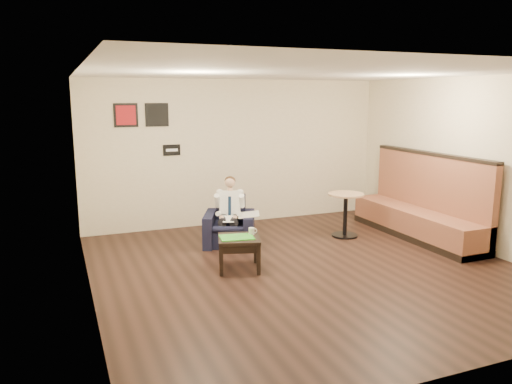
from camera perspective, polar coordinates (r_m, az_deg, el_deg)
name	(u,v)px	position (r m, az deg, el deg)	size (l,w,h in m)	color
ground	(308,269)	(7.41, 5.96, -8.72)	(6.00, 6.00, 0.00)	black
wall_back	(237,152)	(9.79, -2.15, 4.55)	(6.00, 0.02, 2.80)	#EFE3C4
wall_front	(475,224)	(4.69, 23.73, -3.33)	(6.00, 0.02, 2.80)	#EFE3C4
wall_left	(86,189)	(6.25, -18.87, 0.36)	(0.02, 6.00, 2.80)	#EFE3C4
wall_right	(473,164)	(8.87, 23.55, 2.99)	(0.02, 6.00, 2.80)	#EFE3C4
ceiling	(312,72)	(6.99, 6.42, 13.45)	(6.00, 6.00, 0.02)	white
seating_sign	(172,150)	(9.40, -9.61, 4.76)	(0.32, 0.02, 0.20)	black
art_print_left	(126,115)	(9.22, -14.65, 8.49)	(0.42, 0.03, 0.42)	#AC151B
art_print_right	(157,115)	(9.31, -11.26, 8.65)	(0.42, 0.03, 0.42)	black
armchair	(229,221)	(8.45, -3.06, -3.38)	(0.82, 0.82, 0.80)	black
seated_man	(229,214)	(8.32, -3.13, -2.58)	(0.52, 0.78, 1.09)	white
lap_papers	(228,219)	(8.25, -3.18, -3.10)	(0.18, 0.26, 0.01)	white
newspaper	(249,215)	(8.31, -0.83, -2.59)	(0.35, 0.43, 0.01)	silver
side_table	(239,253)	(7.29, -1.95, -7.00)	(0.59, 0.59, 0.48)	black
green_folder	(237,237)	(7.19, -2.21, -5.19)	(0.48, 0.34, 0.01)	green
coffee_mug	(252,231)	(7.34, -0.51, -4.50)	(0.09, 0.09, 0.10)	white
smartphone	(242,234)	(7.38, -1.62, -4.78)	(0.15, 0.07, 0.01)	black
banquette	(418,196)	(9.27, 18.02, -0.46)	(0.69, 2.90, 1.48)	brown
cafe_table	(345,215)	(9.06, 10.16, -2.60)	(0.63, 0.63, 0.79)	tan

